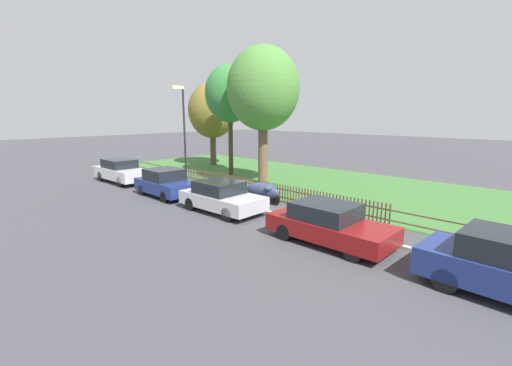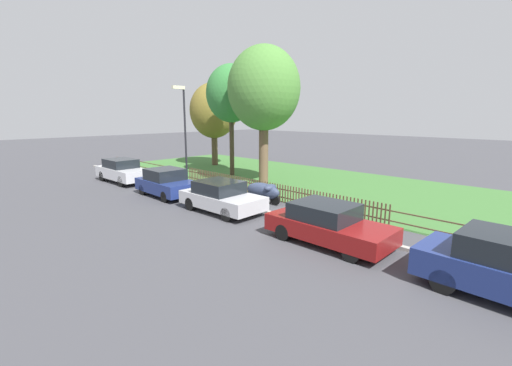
{
  "view_description": "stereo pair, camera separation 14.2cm",
  "coord_description": "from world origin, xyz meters",
  "px_view_note": "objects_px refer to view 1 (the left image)",
  "views": [
    {
      "loc": [
        11.72,
        -10.78,
        4.3
      ],
      "look_at": [
        0.7,
        0.71,
        1.1
      ],
      "focal_mm": 24.0,
      "sensor_mm": 36.0,
      "label": 1
    },
    {
      "loc": [
        11.83,
        -10.68,
        4.3
      ],
      "look_at": [
        0.7,
        0.71,
        1.1
      ],
      "focal_mm": 24.0,
      "sensor_mm": 36.0,
      "label": 2
    }
  ],
  "objects_px": {
    "covered_motorcycle": "(264,191)",
    "tree_behind_motorcycle": "(230,94)",
    "street_lamp": "(183,125)",
    "parked_car_silver_hatchback": "(121,171)",
    "parked_car_red_compact": "(329,223)",
    "parked_car_black_saloon": "(166,183)",
    "tree_mid_park": "(263,89)",
    "parked_car_navy_estate": "(221,197)",
    "tree_nearest_kerb": "(212,111)"
  },
  "relations": [
    {
      "from": "parked_car_black_saloon",
      "to": "tree_mid_park",
      "type": "distance_m",
      "value": 7.98
    },
    {
      "from": "parked_car_silver_hatchback",
      "to": "tree_behind_motorcycle",
      "type": "height_order",
      "value": "tree_behind_motorcycle"
    },
    {
      "from": "parked_car_red_compact",
      "to": "parked_car_black_saloon",
      "type": "bearing_deg",
      "value": -179.65
    },
    {
      "from": "parked_car_silver_hatchback",
      "to": "parked_car_red_compact",
      "type": "xyz_separation_m",
      "value": [
        15.36,
        0.07,
        -0.07
      ]
    },
    {
      "from": "parked_car_silver_hatchback",
      "to": "tree_mid_park",
      "type": "xyz_separation_m",
      "value": [
        6.87,
        5.96,
        5.03
      ]
    },
    {
      "from": "tree_nearest_kerb",
      "to": "tree_behind_motorcycle",
      "type": "xyz_separation_m",
      "value": [
        4.86,
        -2.34,
        1.1
      ]
    },
    {
      "from": "parked_car_navy_estate",
      "to": "covered_motorcycle",
      "type": "bearing_deg",
      "value": 80.9
    },
    {
      "from": "parked_car_silver_hatchback",
      "to": "tree_nearest_kerb",
      "type": "xyz_separation_m",
      "value": [
        -1.74,
        9.01,
        3.84
      ]
    },
    {
      "from": "parked_car_black_saloon",
      "to": "street_lamp",
      "type": "relative_size",
      "value": 0.63
    },
    {
      "from": "parked_car_navy_estate",
      "to": "tree_nearest_kerb",
      "type": "height_order",
      "value": "tree_nearest_kerb"
    },
    {
      "from": "covered_motorcycle",
      "to": "tree_nearest_kerb",
      "type": "xyz_separation_m",
      "value": [
        -11.89,
        6.53,
        3.98
      ]
    },
    {
      "from": "parked_car_black_saloon",
      "to": "tree_nearest_kerb",
      "type": "distance_m",
      "value": 12.14
    },
    {
      "from": "tree_nearest_kerb",
      "to": "tree_mid_park",
      "type": "height_order",
      "value": "tree_mid_park"
    },
    {
      "from": "parked_car_navy_estate",
      "to": "parked_car_red_compact",
      "type": "bearing_deg",
      "value": -1.07
    },
    {
      "from": "parked_car_black_saloon",
      "to": "street_lamp",
      "type": "xyz_separation_m",
      "value": [
        -1.05,
        1.91,
        2.97
      ]
    },
    {
      "from": "tree_behind_motorcycle",
      "to": "street_lamp",
      "type": "height_order",
      "value": "tree_behind_motorcycle"
    },
    {
      "from": "parked_car_red_compact",
      "to": "tree_nearest_kerb",
      "type": "distance_m",
      "value": 19.69
    },
    {
      "from": "covered_motorcycle",
      "to": "tree_mid_park",
      "type": "relative_size",
      "value": 0.24
    },
    {
      "from": "covered_motorcycle",
      "to": "street_lamp",
      "type": "xyz_separation_m",
      "value": [
        -5.81,
        -0.59,
        3.07
      ]
    },
    {
      "from": "covered_motorcycle",
      "to": "parked_car_red_compact",
      "type": "bearing_deg",
      "value": -29.58
    },
    {
      "from": "tree_nearest_kerb",
      "to": "tree_mid_park",
      "type": "bearing_deg",
      "value": -19.5
    },
    {
      "from": "covered_motorcycle",
      "to": "tree_nearest_kerb",
      "type": "bearing_deg",
      "value": 146.43
    },
    {
      "from": "parked_car_navy_estate",
      "to": "street_lamp",
      "type": "height_order",
      "value": "street_lamp"
    },
    {
      "from": "street_lamp",
      "to": "tree_mid_park",
      "type": "bearing_deg",
      "value": 58.07
    },
    {
      "from": "parked_car_red_compact",
      "to": "street_lamp",
      "type": "xyz_separation_m",
      "value": [
        -11.02,
        1.81,
        3.0
      ]
    },
    {
      "from": "parked_car_black_saloon",
      "to": "tree_mid_park",
      "type": "bearing_deg",
      "value": 76.64
    },
    {
      "from": "tree_mid_park",
      "to": "tree_behind_motorcycle",
      "type": "bearing_deg",
      "value": 169.25
    },
    {
      "from": "parked_car_navy_estate",
      "to": "tree_mid_park",
      "type": "bearing_deg",
      "value": 115.09
    },
    {
      "from": "parked_car_navy_estate",
      "to": "tree_mid_park",
      "type": "xyz_separation_m",
      "value": [
        -2.94,
        5.92,
        5.09
      ]
    },
    {
      "from": "tree_behind_motorcycle",
      "to": "tree_mid_park",
      "type": "relative_size",
      "value": 0.92
    },
    {
      "from": "parked_car_silver_hatchback",
      "to": "parked_car_navy_estate",
      "type": "bearing_deg",
      "value": -0.71
    },
    {
      "from": "street_lamp",
      "to": "parked_car_silver_hatchback",
      "type": "bearing_deg",
      "value": -156.53
    },
    {
      "from": "parked_car_silver_hatchback",
      "to": "parked_car_navy_estate",
      "type": "relative_size",
      "value": 1.09
    },
    {
      "from": "parked_car_silver_hatchback",
      "to": "parked_car_black_saloon",
      "type": "bearing_deg",
      "value": -1.27
    },
    {
      "from": "parked_car_black_saloon",
      "to": "parked_car_silver_hatchback",
      "type": "bearing_deg",
      "value": -179.7
    },
    {
      "from": "parked_car_red_compact",
      "to": "tree_nearest_kerb",
      "type": "height_order",
      "value": "tree_nearest_kerb"
    },
    {
      "from": "tree_mid_park",
      "to": "street_lamp",
      "type": "height_order",
      "value": "tree_mid_park"
    },
    {
      "from": "parked_car_silver_hatchback",
      "to": "tree_mid_park",
      "type": "distance_m",
      "value": 10.39
    },
    {
      "from": "parked_car_silver_hatchback",
      "to": "covered_motorcycle",
      "type": "bearing_deg",
      "value": 12.76
    },
    {
      "from": "tree_nearest_kerb",
      "to": "tree_mid_park",
      "type": "distance_m",
      "value": 9.22
    },
    {
      "from": "parked_car_silver_hatchback",
      "to": "covered_motorcycle",
      "type": "xyz_separation_m",
      "value": [
        10.15,
        2.47,
        -0.14
      ]
    },
    {
      "from": "covered_motorcycle",
      "to": "tree_behind_motorcycle",
      "type": "xyz_separation_m",
      "value": [
        -7.03,
        4.2,
        5.08
      ]
    },
    {
      "from": "parked_car_black_saloon",
      "to": "parked_car_red_compact",
      "type": "relative_size",
      "value": 0.88
    },
    {
      "from": "parked_car_silver_hatchback",
      "to": "covered_motorcycle",
      "type": "relative_size",
      "value": 2.17
    },
    {
      "from": "tree_behind_motorcycle",
      "to": "parked_car_navy_estate",
      "type": "bearing_deg",
      "value": -44.7
    },
    {
      "from": "parked_car_red_compact",
      "to": "parked_car_silver_hatchback",
      "type": "bearing_deg",
      "value": -179.96
    },
    {
      "from": "covered_motorcycle",
      "to": "parked_car_black_saloon",
      "type": "bearing_deg",
      "value": -157.05
    },
    {
      "from": "parked_car_silver_hatchback",
      "to": "tree_behind_motorcycle",
      "type": "xyz_separation_m",
      "value": [
        3.11,
        6.67,
        4.93
      ]
    },
    {
      "from": "parked_car_red_compact",
      "to": "parked_car_navy_estate",
      "type": "bearing_deg",
      "value": -179.93
    },
    {
      "from": "tree_mid_park",
      "to": "tree_nearest_kerb",
      "type": "bearing_deg",
      "value": 160.5
    }
  ]
}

